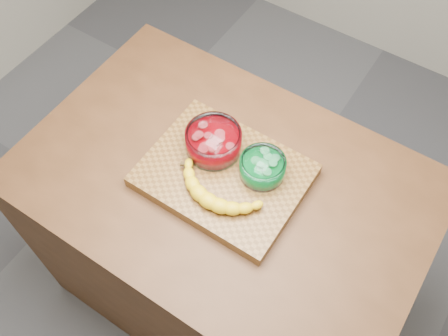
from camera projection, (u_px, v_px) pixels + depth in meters
The scene contains 6 objects.
ground at pixel (224, 285), 2.21m from camera, with size 3.50×3.50×0.00m, color #545458.
counter at pixel (224, 243), 1.83m from camera, with size 1.20×0.80×0.90m, color #4F2E17.
cutting_board at pixel (224, 176), 1.44m from camera, with size 0.45×0.35×0.04m, color brown.
bowl_red at pixel (214, 142), 1.43m from camera, with size 0.16×0.16×0.08m.
bowl_green at pixel (262, 167), 1.39m from camera, with size 0.13×0.13×0.06m.
banana at pixel (216, 192), 1.36m from camera, with size 0.30×0.13×0.04m, color yellow, non-canonical shape.
Camera 1 is at (0.42, -0.63, 2.14)m, focal length 40.00 mm.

